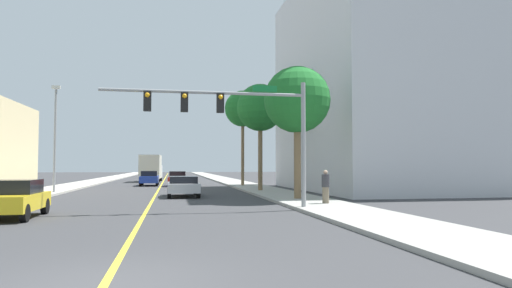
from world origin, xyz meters
name	(u,v)px	position (x,y,z in m)	size (l,w,h in m)	color
ground	(162,184)	(0.00, 42.00, 0.00)	(192.00, 192.00, 0.00)	#38383A
sidewalk_left	(83,184)	(-8.16, 42.00, 0.07)	(3.38, 168.00, 0.15)	#B2ADA3
sidewalk_right	(236,183)	(8.16, 42.00, 0.07)	(3.38, 168.00, 0.15)	#9E9B93
lane_marking_center	(162,184)	(0.00, 42.00, 0.00)	(0.16, 144.00, 0.01)	yellow
building_right_near	(402,85)	(20.12, 26.63, 8.79)	(17.35, 19.71, 17.58)	silver
traffic_signal_mast	(235,114)	(3.78, 11.46, 4.21)	(8.92, 0.36, 5.57)	gray
street_lamp	(55,133)	(-6.97, 25.38, 4.29)	(0.56, 0.28, 7.45)	gray
palm_near	(297,100)	(8.00, 16.40, 5.66)	(3.76, 3.76, 7.44)	brown
palm_mid	(260,108)	(7.63, 25.28, 6.34)	(3.58, 3.58, 8.03)	brown
palm_far	(243,109)	(7.67, 34.14, 7.37)	(3.44, 3.44, 9.01)	brown
car_red	(178,179)	(1.63, 36.37, 0.73)	(1.89, 4.09, 1.44)	red
car_blue	(149,178)	(-1.12, 37.95, 0.75)	(1.78, 4.52, 1.47)	#1E389E
car_yellow	(12,198)	(-4.84, 10.51, 0.75)	(1.99, 3.87, 1.44)	gold
car_silver	(183,186)	(1.79, 21.29, 0.71)	(1.99, 4.55, 1.30)	#BCBCC1
delivery_truck	(151,168)	(-1.49, 49.25, 1.73)	(2.61, 7.47, 3.29)	silver
pedestrian	(326,187)	(8.45, 13.02, 0.95)	(0.38, 0.38, 1.62)	#726651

